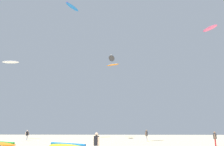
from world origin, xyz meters
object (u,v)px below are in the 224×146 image
Objects in this scene: person_midground at (215,138)px; kite_aloft_8 at (113,65)px; person_foreground at (96,143)px; kite_aloft_5 at (112,58)px; kite_aloft_4 at (210,28)px; kite_aloft_0 at (72,7)px; kite_grounded_mid at (3,144)px; kite_aloft_3 at (11,62)px; person_left at (146,135)px; person_right at (27,135)px.

person_midground is 0.49× the size of kite_aloft_8.
kite_aloft_8 is (-0.18, 34.46, 14.75)m from person_foreground.
person_foreground is at bearing -89.73° from kite_aloft_5.
person_midground is at bearing -115.64° from kite_aloft_4.
person_midground is at bearing -40.12° from kite_aloft_0.
kite_aloft_8 is at bearing 35.08° from kite_aloft_0.
person_foreground is at bearing -41.34° from kite_grounded_mid.
kite_aloft_5 reaches higher than person_foreground.
kite_aloft_3 is (-30.65, 13.26, 12.81)m from person_midground.
kite_aloft_5 is (11.07, 17.06, 14.68)m from kite_grounded_mid.
kite_aloft_8 is at bearing 139.07° from person_left.
kite_aloft_4 is at bearing -26.06° from kite_aloft_5.
person_midground is at bearing -25.45° from person_left.
person_midground is 0.37× the size of kite_grounded_mid.
kite_aloft_4 reaches higher than kite_grounded_mid.
kite_aloft_4 is at bearing 84.31° from person_midground.
kite_aloft_0 reaches higher than person_right.
person_left is 0.39× the size of kite_aloft_0.
person_left is 18.82m from person_right.
person_right is 0.38× the size of kite_grounded_mid.
kite_aloft_4 is (10.45, -1.11, 16.40)m from person_left.
person_left is at bearing 60.88° from person_right.
kite_aloft_3 is at bearing 116.72° from kite_grounded_mid.
kite_aloft_8 reaches higher than person_foreground.
kite_aloft_4 is 0.93× the size of kite_aloft_8.
kite_aloft_3 is (-5.21, 2.69, 12.78)m from person_right.
kite_aloft_3 is at bearing 84.16° from person_foreground.
kite_aloft_5 reaches higher than person_left.
kite_aloft_4 reaches higher than person_right.
person_foreground is 14.93m from kite_grounded_mid.
kite_grounded_mid is 32.67m from kite_aloft_0.
person_foreground is at bearing -89.70° from kite_aloft_8.
kite_aloft_0 is (2.68, 18.76, 26.62)m from kite_grounded_mid.
person_foreground is 37.48m from kite_aloft_8.
kite_aloft_0 is (-8.52, 28.61, 25.89)m from person_foreground.
kite_aloft_5 is 1.23× the size of kite_aloft_8.
kite_aloft_8 reaches higher than kite_aloft_3.
kite_aloft_4 is (29.20, -2.73, 16.43)m from person_right.
kite_aloft_3 is 18.65m from kite_aloft_5.
kite_aloft_4 is 17.93m from kite_aloft_5.
person_foreground is at bearing -129.65° from kite_aloft_4.
person_midground is 0.53× the size of kite_aloft_4.
kite_aloft_4 is at bearing 7.36° from person_foreground.
person_foreground is 0.52× the size of kite_aloft_8.
person_right is 19.92m from kite_aloft_5.
kite_aloft_3 is at bearing -162.44° from person_left.
kite_grounded_mid is 25.08m from kite_aloft_5.
person_left is 0.39× the size of kite_grounded_mid.
person_right is 0.38× the size of kite_aloft_0.
kite_aloft_5 is at bearing 57.02° from kite_grounded_mid.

